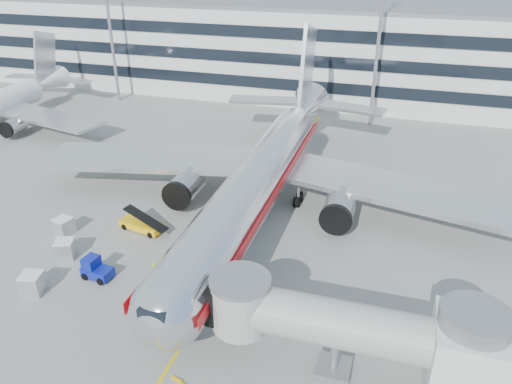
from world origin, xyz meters
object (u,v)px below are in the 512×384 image
(main_jet, at_px, (263,173))
(ramp_worker, at_px, (155,272))
(belt_loader, at_px, (142,225))
(baggage_tug, at_px, (96,269))
(cargo_container_left, at_px, (65,249))
(cargo_container_right, at_px, (64,226))
(cargo_container_front, at_px, (32,283))

(main_jet, distance_m, ramp_worker, 15.51)
(belt_loader, distance_m, baggage_tug, 7.84)
(cargo_container_left, relative_size, ramp_worker, 1.14)
(main_jet, relative_size, cargo_container_right, 27.67)
(belt_loader, xyz_separation_m, cargo_container_left, (-4.21, -6.05, 0.21))
(cargo_container_front, relative_size, ramp_worker, 1.10)
(main_jet, distance_m, cargo_container_left, 19.89)
(cargo_container_right, height_order, cargo_container_front, cargo_container_front)
(belt_loader, xyz_separation_m, baggage_tug, (0.02, -7.84, 0.19))
(baggage_tug, relative_size, cargo_container_right, 1.45)
(main_jet, bearing_deg, ramp_worker, -109.63)
(cargo_container_left, height_order, cargo_container_right, cargo_container_left)
(main_jet, relative_size, ramp_worker, 29.16)
(cargo_container_left, distance_m, ramp_worker, 9.23)
(cargo_container_left, bearing_deg, cargo_container_front, -83.52)
(belt_loader, distance_m, cargo_container_left, 7.37)
(cargo_container_right, bearing_deg, main_jet, 30.97)
(belt_loader, relative_size, cargo_container_front, 2.46)
(cargo_container_left, height_order, ramp_worker, ramp_worker)
(baggage_tug, xyz_separation_m, cargo_container_right, (-6.80, 5.10, 0.00))
(belt_loader, relative_size, cargo_container_left, 2.37)
(main_jet, height_order, cargo_container_right, main_jet)
(main_jet, bearing_deg, cargo_container_front, -126.68)
(baggage_tug, height_order, ramp_worker, baggage_tug)
(belt_loader, xyz_separation_m, cargo_container_right, (-6.78, -2.74, 0.20))
(cargo_container_right, bearing_deg, baggage_tug, -36.84)
(main_jet, height_order, belt_loader, main_jet)
(baggage_tug, relative_size, cargo_container_left, 1.34)
(belt_loader, relative_size, baggage_tug, 1.77)
(main_jet, bearing_deg, cargo_container_left, -136.77)
(main_jet, height_order, cargo_container_left, main_jet)
(main_jet, height_order, cargo_container_front, main_jet)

